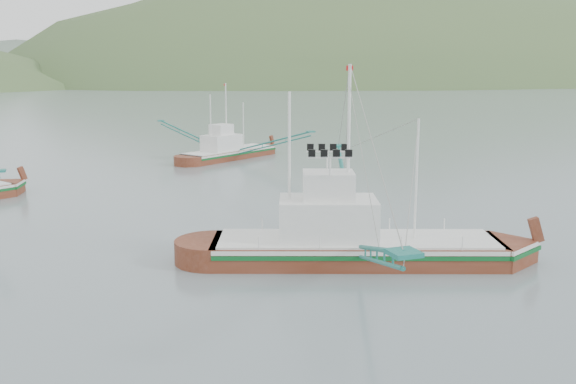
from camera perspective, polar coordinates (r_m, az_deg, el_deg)
name	(u,v)px	position (r m, az deg, el deg)	size (l,w,h in m)	color
ground	(323,265)	(37.20, 3.16, -6.51)	(1200.00, 1200.00, 0.00)	slate
main_boat	(354,221)	(37.25, 5.91, -2.61)	(17.25, 29.26, 12.27)	#5E2613
bg_boat_far	(229,142)	(80.22, -5.30, 4.47)	(17.42, 22.56, 10.05)	#5E2613
headland_right	(390,82)	(527.85, 9.03, 9.65)	(684.00, 432.00, 306.00)	#425C2F
ridge_distant	(106,81)	(594.35, -15.84, 9.51)	(960.00, 400.00, 240.00)	slate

